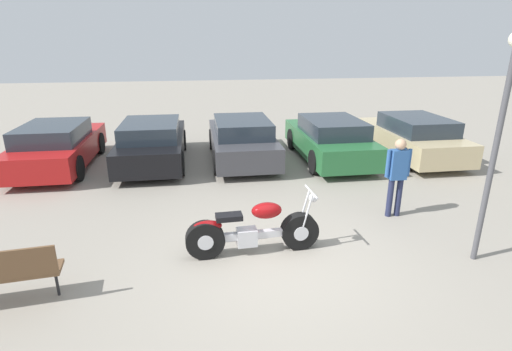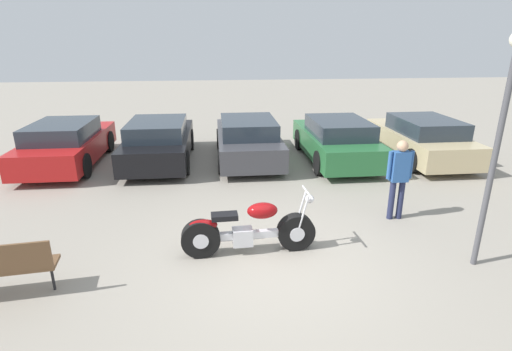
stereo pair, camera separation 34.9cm
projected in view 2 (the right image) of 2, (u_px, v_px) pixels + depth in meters
ground_plane at (276, 265)px, 6.52m from camera, size 60.00×60.00×0.00m
motorcycle at (248, 230)px, 6.77m from camera, size 2.30×0.62×1.07m
parked_car_red at (67, 144)px, 11.45m from camera, size 1.83×4.21×1.28m
parked_car_black at (159, 142)px, 11.71m from camera, size 1.83×4.21×1.28m
parked_car_dark_grey at (248, 140)px, 11.94m from camera, size 1.83×4.21×1.28m
parked_car_green at (336, 140)px, 11.86m from camera, size 1.83×4.21×1.28m
parked_car_champagne at (421, 139)px, 12.06m from camera, size 1.83×4.21×1.28m
lamp_post at (501, 126)px, 5.81m from camera, size 0.24×0.24×3.62m
person_standing at (399, 173)px, 7.89m from camera, size 0.52×0.22×1.64m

